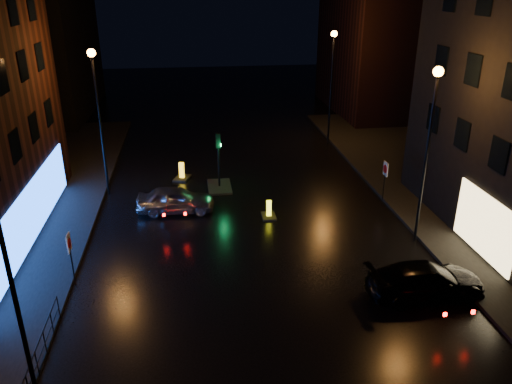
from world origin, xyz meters
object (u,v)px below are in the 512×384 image
at_px(traffic_signal, 219,180).
at_px(road_sign_right, 385,172).
at_px(silver_hatchback, 176,200).
at_px(dark_sedan, 426,280).
at_px(road_sign_left, 70,247).
at_px(bollard_far, 182,175).
at_px(bollard_near, 269,213).

xyz_separation_m(traffic_signal, road_sign_right, (9.10, -3.40, 1.32)).
bearing_deg(silver_hatchback, traffic_signal, -37.46).
relative_size(dark_sedan, road_sign_left, 2.05).
distance_m(traffic_signal, bollard_far, 2.89).
relative_size(traffic_signal, bollard_far, 2.34).
height_order(traffic_signal, silver_hatchback, traffic_signal).
relative_size(traffic_signal, bollard_near, 3.14).
bearing_deg(traffic_signal, road_sign_right, -20.48).
distance_m(bollard_near, road_sign_right, 7.02).
xyz_separation_m(bollard_far, road_sign_left, (-4.42, -11.42, 1.50)).
bearing_deg(road_sign_right, silver_hatchback, -2.48).
height_order(bollard_far, road_sign_right, road_sign_right).
relative_size(traffic_signal, road_sign_left, 1.48).
bearing_deg(bollard_near, bollard_far, 127.20).
bearing_deg(silver_hatchback, road_sign_left, 150.51).
xyz_separation_m(dark_sedan, bollard_near, (-5.09, 7.94, -0.48)).
height_order(dark_sedan, road_sign_right, road_sign_right).
bearing_deg(road_sign_right, bollard_near, 7.97).
bearing_deg(silver_hatchback, dark_sedan, -130.36).
distance_m(bollard_near, bollard_far, 7.75).
distance_m(road_sign_left, road_sign_right, 16.99).
bearing_deg(bollard_far, road_sign_left, -92.12).
distance_m(traffic_signal, dark_sedan, 14.45).
bearing_deg(dark_sedan, silver_hatchback, 44.87).
distance_m(bollard_near, road_sign_left, 10.55).
height_order(road_sign_left, road_sign_right, road_sign_right).
xyz_separation_m(dark_sedan, road_sign_right, (1.66, 8.99, 1.13)).
bearing_deg(bollard_far, bollard_near, -34.31).
distance_m(dark_sedan, road_sign_left, 14.44).
xyz_separation_m(traffic_signal, silver_hatchback, (-2.58, -3.08, 0.21)).
distance_m(traffic_signal, silver_hatchback, 4.03).
bearing_deg(road_sign_right, traffic_signal, -21.41).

